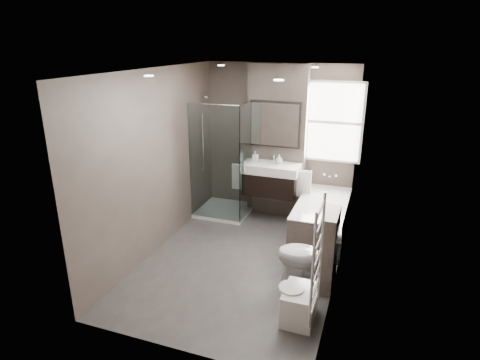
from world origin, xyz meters
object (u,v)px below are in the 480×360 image
at_px(vanity, 271,179).
at_px(bathtub, 321,217).
at_px(toilet, 308,256).
at_px(bidet, 299,304).

bearing_deg(vanity, bathtub, -19.37).
bearing_deg(toilet, bidet, -2.89).
distance_m(toilet, bidet, 0.76).
bearing_deg(bathtub, vanity, 160.63).
xyz_separation_m(bathtub, toilet, (0.05, -1.40, 0.07)).
bearing_deg(toilet, vanity, -157.04).
bearing_deg(vanity, toilet, -60.67).
bearing_deg(vanity, bidet, -67.57).
relative_size(vanity, bidet, 1.92).
xyz_separation_m(vanity, bathtub, (0.92, -0.33, -0.43)).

